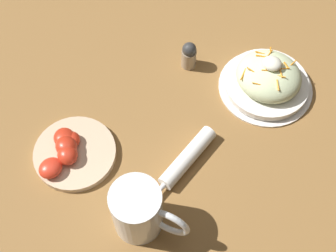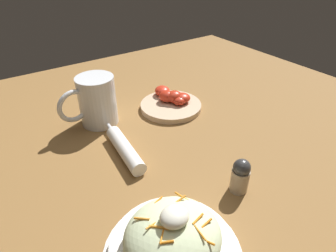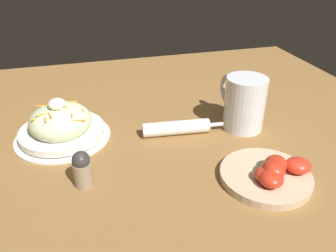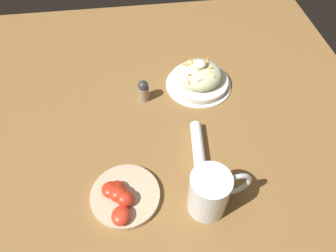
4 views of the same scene
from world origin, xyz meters
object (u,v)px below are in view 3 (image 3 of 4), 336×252
at_px(beer_mug, 244,105).
at_px(salt_shaker, 82,169).
at_px(salad_plate, 61,126).
at_px(tomato_plate, 270,174).
at_px(napkin_roll, 177,128).

relative_size(beer_mug, salt_shaker, 2.09).
bearing_deg(salad_plate, salt_shaker, -168.05).
distance_m(salad_plate, beer_mug, 0.44).
height_order(salad_plate, beer_mug, beer_mug).
height_order(salad_plate, salt_shaker, salad_plate).
distance_m(tomato_plate, salt_shaker, 0.36).
bearing_deg(salad_plate, tomato_plate, -124.97).
xyz_separation_m(salad_plate, salt_shaker, (-0.19, -0.04, 0.00)).
bearing_deg(salad_plate, napkin_roll, -101.60).
height_order(beer_mug, tomato_plate, beer_mug).
height_order(salad_plate, tomato_plate, salad_plate).
relative_size(salad_plate, napkin_roll, 1.12).
height_order(beer_mug, salt_shaker, beer_mug).
bearing_deg(tomato_plate, salad_plate, 55.03).
height_order(napkin_roll, tomato_plate, tomato_plate).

